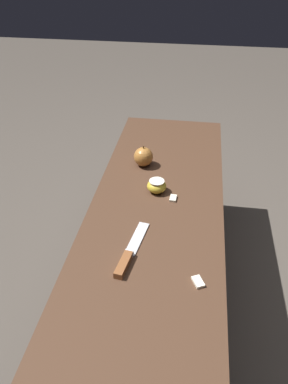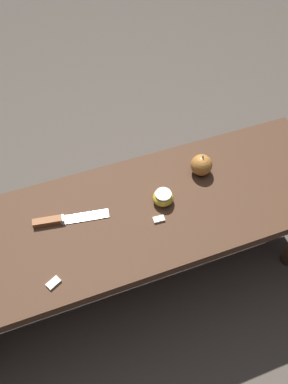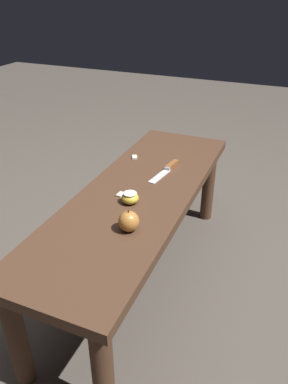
% 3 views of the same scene
% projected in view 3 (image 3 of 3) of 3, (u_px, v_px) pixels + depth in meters
% --- Properties ---
extents(ground_plane, '(8.00, 8.00, 0.00)m').
position_uv_depth(ground_plane, '(139.00, 277.00, 1.78)').
color(ground_plane, '#4C443D').
extents(wooden_bench, '(1.38, 0.44, 0.47)m').
position_uv_depth(wooden_bench, '(138.00, 207.00, 1.58)').
color(wooden_bench, '#472D1E').
rests_on(wooden_bench, ground_plane).
extents(knife, '(0.24, 0.06, 0.02)m').
position_uv_depth(knife, '(168.00, 168.00, 1.72)').
color(knife, silver).
rests_on(knife, wooden_bench).
extents(apple_whole, '(0.07, 0.07, 0.08)m').
position_uv_depth(apple_whole, '(129.00, 221.00, 1.29)').
color(apple_whole, '#B27233').
rests_on(apple_whole, wooden_bench).
extents(apple_cut, '(0.07, 0.07, 0.04)m').
position_uv_depth(apple_cut, '(130.00, 198.00, 1.46)').
color(apple_cut, gold).
rests_on(apple_cut, wooden_bench).
extents(apple_slice_near_knife, '(0.05, 0.04, 0.01)m').
position_uv_depth(apple_slice_near_knife, '(135.00, 157.00, 1.83)').
color(apple_slice_near_knife, white).
rests_on(apple_slice_near_knife, wooden_bench).
extents(apple_slice_center, '(0.04, 0.02, 0.01)m').
position_uv_depth(apple_slice_center, '(120.00, 194.00, 1.52)').
color(apple_slice_center, white).
rests_on(apple_slice_center, wooden_bench).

